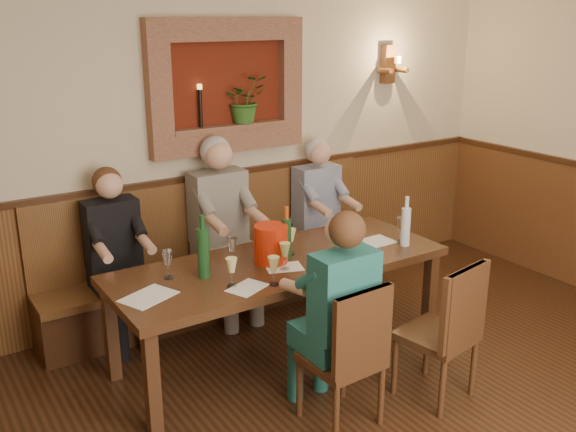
% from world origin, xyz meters
% --- Properties ---
extents(room_shell, '(6.04, 6.04, 2.82)m').
position_xyz_m(room_shell, '(0.00, 0.00, 1.89)').
color(room_shell, beige).
rests_on(room_shell, ground).
extents(wainscoting, '(6.02, 6.02, 1.15)m').
position_xyz_m(wainscoting, '(0.00, -0.00, 0.59)').
color(wainscoting, '#573019').
rests_on(wainscoting, ground).
extents(wall_niche, '(1.36, 0.30, 1.06)m').
position_xyz_m(wall_niche, '(0.24, 2.94, 1.81)').
color(wall_niche, '#591A0C').
rests_on(wall_niche, ground).
extents(wall_sconce, '(0.25, 0.20, 0.35)m').
position_xyz_m(wall_sconce, '(1.90, 2.93, 1.94)').
color(wall_sconce, '#573019').
rests_on(wall_sconce, ground).
extents(dining_table, '(2.40, 0.90, 0.75)m').
position_xyz_m(dining_table, '(0.00, 1.85, 0.68)').
color(dining_table, '#341E0F').
rests_on(dining_table, ground).
extents(bench, '(3.00, 0.45, 1.11)m').
position_xyz_m(bench, '(0.00, 2.79, 0.33)').
color(bench, '#381E0F').
rests_on(bench, ground).
extents(chair_near_left, '(0.43, 0.43, 0.94)m').
position_xyz_m(chair_near_left, '(-0.11, 0.98, 0.27)').
color(chair_near_left, '#341E0F').
rests_on(chair_near_left, ground).
extents(chair_near_right, '(0.49, 0.49, 0.96)m').
position_xyz_m(chair_near_right, '(0.58, 0.86, 0.28)').
color(chair_near_right, '#341E0F').
rests_on(chair_near_right, ground).
extents(person_bench_left, '(0.39, 0.48, 1.35)m').
position_xyz_m(person_bench_left, '(-0.89, 2.69, 0.56)').
color(person_bench_left, black).
rests_on(person_bench_left, ground).
extents(person_bench_mid, '(0.45, 0.55, 1.49)m').
position_xyz_m(person_bench_mid, '(-0.01, 2.69, 0.62)').
color(person_bench_mid, '#5A5752').
rests_on(person_bench_mid, ground).
extents(person_bench_right, '(0.40, 0.49, 1.38)m').
position_xyz_m(person_bench_right, '(0.97, 2.69, 0.57)').
color(person_bench_right, navy).
rests_on(person_bench_right, ground).
extents(person_chair_front, '(0.39, 0.48, 1.36)m').
position_xyz_m(person_chair_front, '(-0.11, 1.07, 0.56)').
color(person_chair_front, '#1B575F').
rests_on(person_chair_front, ground).
extents(spittoon_bucket, '(0.29, 0.29, 0.27)m').
position_xyz_m(spittoon_bucket, '(-0.06, 1.87, 0.88)').
color(spittoon_bucket, red).
rests_on(spittoon_bucket, dining_table).
extents(wine_bottle_green_a, '(0.09, 0.09, 0.38)m').
position_xyz_m(wine_bottle_green_a, '(0.07, 1.87, 0.91)').
color(wine_bottle_green_a, '#19471E').
rests_on(wine_bottle_green_a, dining_table).
extents(wine_bottle_green_b, '(0.11, 0.11, 0.43)m').
position_xyz_m(wine_bottle_green_b, '(-0.57, 1.88, 0.93)').
color(wine_bottle_green_b, '#19471E').
rests_on(wine_bottle_green_b, dining_table).
extents(water_bottle, '(0.09, 0.09, 0.38)m').
position_xyz_m(water_bottle, '(0.95, 1.61, 0.90)').
color(water_bottle, silver).
rests_on(water_bottle, dining_table).
extents(tasting_sheet_a, '(0.38, 0.34, 0.00)m').
position_xyz_m(tasting_sheet_a, '(-1.00, 1.78, 0.75)').
color(tasting_sheet_a, white).
rests_on(tasting_sheet_a, dining_table).
extents(tasting_sheet_b, '(0.29, 0.25, 0.00)m').
position_xyz_m(tasting_sheet_b, '(-0.04, 1.73, 0.75)').
color(tasting_sheet_b, white).
rests_on(tasting_sheet_b, dining_table).
extents(tasting_sheet_c, '(0.31, 0.22, 0.00)m').
position_xyz_m(tasting_sheet_c, '(0.81, 1.79, 0.75)').
color(tasting_sheet_c, white).
rests_on(tasting_sheet_c, dining_table).
extents(tasting_sheet_d, '(0.30, 0.26, 0.00)m').
position_xyz_m(tasting_sheet_d, '(-0.42, 1.57, 0.75)').
color(tasting_sheet_d, white).
rests_on(tasting_sheet_d, dining_table).
extents(wine_glass_0, '(0.08, 0.08, 0.19)m').
position_xyz_m(wine_glass_0, '(-0.31, 1.98, 0.85)').
color(wine_glass_0, white).
rests_on(wine_glass_0, dining_table).
extents(wine_glass_1, '(0.08, 0.08, 0.19)m').
position_xyz_m(wine_glass_1, '(-0.06, 1.70, 0.85)').
color(wine_glass_1, '#F2F191').
rests_on(wine_glass_1, dining_table).
extents(wine_glass_2, '(0.08, 0.08, 0.19)m').
position_xyz_m(wine_glass_2, '(-0.25, 1.52, 0.85)').
color(wine_glass_2, '#F2F191').
rests_on(wine_glass_2, dining_table).
extents(wine_glass_3, '(0.08, 0.08, 0.19)m').
position_xyz_m(wine_glass_3, '(-0.49, 1.65, 0.85)').
color(wine_glass_3, '#F2F191').
rests_on(wine_glass_3, dining_table).
extents(wine_glass_4, '(0.08, 0.08, 0.19)m').
position_xyz_m(wine_glass_4, '(0.65, 1.92, 0.85)').
color(wine_glass_4, '#F2F191').
rests_on(wine_glass_4, dining_table).
extents(wine_glass_5, '(0.08, 0.08, 0.19)m').
position_xyz_m(wine_glass_5, '(0.98, 1.69, 0.85)').
color(wine_glass_5, white).
rests_on(wine_glass_5, dining_table).
extents(wine_glass_6, '(0.08, 0.08, 0.19)m').
position_xyz_m(wine_glass_6, '(-0.78, 1.99, 0.85)').
color(wine_glass_6, white).
rests_on(wine_glass_6, dining_table).
extents(wine_glass_7, '(0.08, 0.08, 0.19)m').
position_xyz_m(wine_glass_7, '(0.52, 1.70, 0.85)').
color(wine_glass_7, white).
rests_on(wine_glass_7, dining_table).
extents(wine_glass_8, '(0.08, 0.08, 0.19)m').
position_xyz_m(wine_glass_8, '(0.14, 1.92, 0.85)').
color(wine_glass_8, '#F2F191').
rests_on(wine_glass_8, dining_table).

